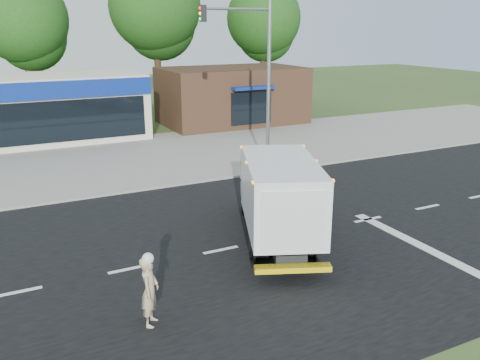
{
  "coord_description": "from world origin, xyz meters",
  "views": [
    {
      "loc": [
        -9.09,
        -13.62,
        6.93
      ],
      "look_at": [
        -1.48,
        1.67,
        1.7
      ],
      "focal_mm": 38.0,
      "sensor_mm": 36.0,
      "label": 1
    }
  ],
  "objects": [
    {
      "name": "ground",
      "position": [
        0.0,
        0.0,
        0.0
      ],
      "size": [
        120.0,
        120.0,
        0.0
      ],
      "primitive_type": "plane",
      "color": "#385123",
      "rests_on": "ground"
    },
    {
      "name": "road_asphalt",
      "position": [
        0.0,
        0.0,
        0.0
      ],
      "size": [
        60.0,
        14.0,
        0.02
      ],
      "primitive_type": "cube",
      "color": "black",
      "rests_on": "ground"
    },
    {
      "name": "sidewalk",
      "position": [
        0.0,
        8.2,
        0.06
      ],
      "size": [
        60.0,
        2.4,
        0.12
      ],
      "primitive_type": "cube",
      "color": "gray",
      "rests_on": "ground"
    },
    {
      "name": "parking_apron",
      "position": [
        0.0,
        14.0,
        0.01
      ],
      "size": [
        60.0,
        9.0,
        0.02
      ],
      "primitive_type": "cube",
      "color": "gray",
      "rests_on": "ground"
    },
    {
      "name": "emergency_worker",
      "position": [
        -6.23,
        -3.07,
        0.92
      ],
      "size": [
        0.69,
        0.77,
        1.88
      ],
      "rotation": [
        0.0,
        0.0,
        1.03
      ],
      "color": "tan",
      "rests_on": "ground"
    },
    {
      "name": "ems_box_truck",
      "position": [
        -0.95,
        -0.02,
        1.69
      ],
      "size": [
        4.38,
        6.9,
        2.93
      ],
      "rotation": [
        0.0,
        0.0,
        1.18
      ],
      "color": "black",
      "rests_on": "ground"
    },
    {
      "name": "background_trees",
      "position": [
        -0.85,
        28.16,
        7.38
      ],
      "size": [
        36.77,
        7.39,
        12.1
      ],
      "color": "#332114",
      "rests_on": "ground"
    },
    {
      "name": "brown_storefront",
      "position": [
        7.0,
        19.98,
        2.0
      ],
      "size": [
        10.0,
        6.7,
        4.0
      ],
      "color": "#382316",
      "rests_on": "ground"
    },
    {
      "name": "traffic_signal_pole",
      "position": [
        2.35,
        7.6,
        4.92
      ],
      "size": [
        3.51,
        0.25,
        8.0
      ],
      "color": "gray",
      "rests_on": "ground"
    },
    {
      "name": "lane_markings",
      "position": [
        1.35,
        -1.35,
        0.02
      ],
      "size": [
        55.2,
        7.0,
        0.01
      ],
      "color": "silver",
      "rests_on": "road_asphalt"
    }
  ]
}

